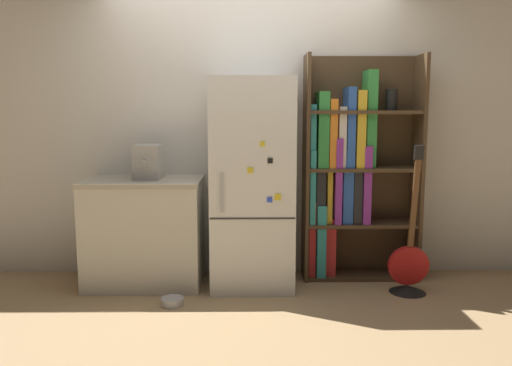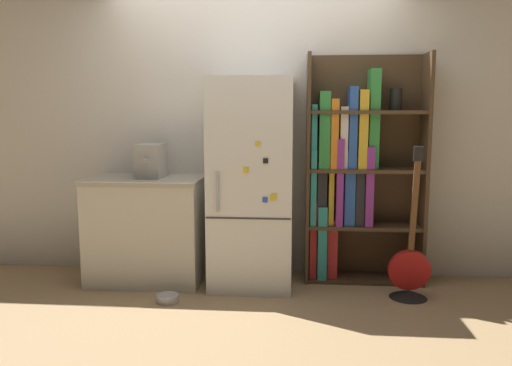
# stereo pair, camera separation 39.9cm
# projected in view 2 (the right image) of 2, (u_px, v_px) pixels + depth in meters

# --- Properties ---
(ground_plane) EXTENTS (16.00, 16.00, 0.00)m
(ground_plane) POSITION_uv_depth(u_px,v_px,m) (251.00, 288.00, 4.12)
(ground_plane) COLOR tan
(wall_back) EXTENTS (8.00, 0.05, 2.60)m
(wall_back) POSITION_uv_depth(u_px,v_px,m) (255.00, 128.00, 4.41)
(wall_back) COLOR silver
(wall_back) RESTS_ON ground_plane
(refrigerator) EXTENTS (0.67, 0.68, 1.71)m
(refrigerator) POSITION_uv_depth(u_px,v_px,m) (252.00, 183.00, 4.12)
(refrigerator) COLOR white
(refrigerator) RESTS_ON ground_plane
(bookshelf) EXTENTS (0.99, 0.33, 1.92)m
(bookshelf) POSITION_uv_depth(u_px,v_px,m) (351.00, 173.00, 4.23)
(bookshelf) COLOR #4C3823
(bookshelf) RESTS_ON ground_plane
(kitchen_counter) EXTENTS (0.96, 0.63, 0.89)m
(kitchen_counter) POSITION_uv_depth(u_px,v_px,m) (148.00, 229.00, 4.27)
(kitchen_counter) COLOR beige
(kitchen_counter) RESTS_ON ground_plane
(espresso_machine) EXTENTS (0.21, 0.37, 0.28)m
(espresso_machine) POSITION_uv_depth(u_px,v_px,m) (151.00, 161.00, 4.20)
(espresso_machine) COLOR #A5A39E
(espresso_machine) RESTS_ON kitchen_counter
(guitar) EXTENTS (0.33, 0.29, 1.19)m
(guitar) POSITION_uv_depth(u_px,v_px,m) (409.00, 277.00, 3.87)
(guitar) COLOR black
(guitar) RESTS_ON ground_plane
(pet_bowl) EXTENTS (0.17, 0.17, 0.06)m
(pet_bowl) POSITION_uv_depth(u_px,v_px,m) (168.00, 298.00, 3.81)
(pet_bowl) COLOR #B7B7BC
(pet_bowl) RESTS_ON ground_plane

